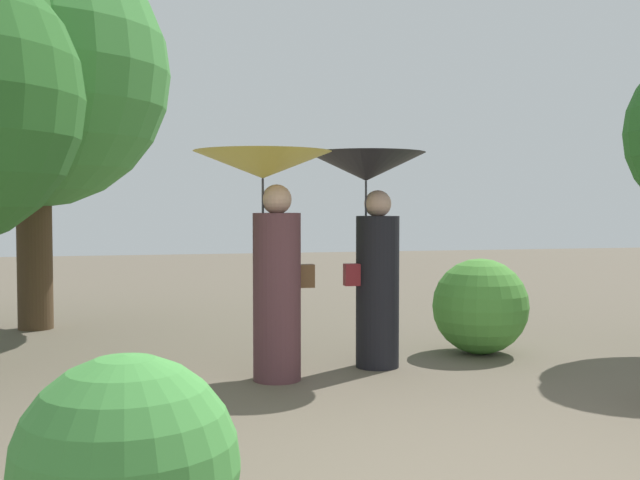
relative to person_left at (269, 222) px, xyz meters
The scene contains 5 objects.
person_left is the anchor object (origin of this frame).
person_right 1.04m from the person_left, 16.98° to the left, with size 1.09×1.09×1.98m.
tree_near_left 4.55m from the person_left, 124.31° to the left, with size 3.28×3.28×5.25m.
bush_path_left 3.60m from the person_left, 109.20° to the right, with size 0.91×0.91×0.91m, color #428C3D.
bush_path_right 2.52m from the person_left, 16.37° to the left, with size 0.97×0.97×0.97m, color #4C9338.
Camera 1 is at (-1.66, -3.61, 1.50)m, focal length 42.68 mm.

